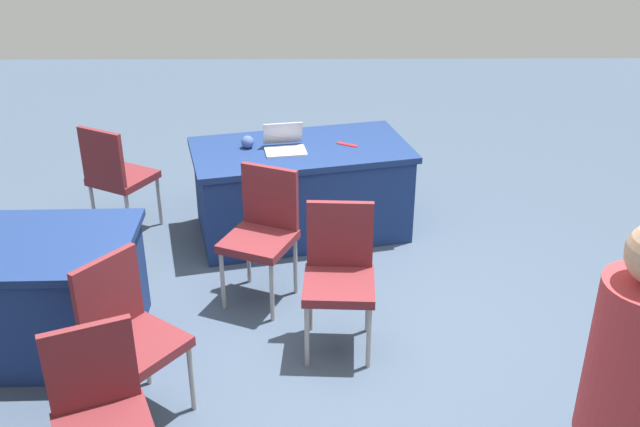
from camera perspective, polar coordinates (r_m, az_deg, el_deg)
The scene contains 12 objects.
ground_plane at distance 4.92m, azimuth 1.12°, elevation -9.40°, with size 14.40×14.40×0.00m, color #3D4C60.
table_foreground at distance 6.02m, azimuth -1.48°, elevation 1.89°, with size 1.90×1.29×0.75m.
table_mid_right at distance 5.01m, azimuth -23.27°, elevation -5.88°, with size 1.66×0.95×0.75m.
chair_near_front at distance 4.14m, azimuth -14.86°, elevation -8.83°, with size 0.62×0.62×0.95m.
chair_tucked_left at distance 4.56m, azimuth 1.52°, elevation -4.40°, with size 0.46×0.46×0.95m.
chair_aisle at distance 3.65m, azimuth -16.84°, elevation -14.73°, with size 0.58×0.58×0.95m.
chair_by_pillar at distance 6.15m, azimuth -15.69°, elevation 3.09°, with size 0.60×0.60×0.95m.
chair_back_row at distance 5.05m, azimuth -4.51°, elevation -1.11°, with size 0.58×0.58×0.96m.
person_attendee_standing at distance 3.08m, azimuth 22.70°, elevation -13.74°, with size 0.48×0.48×1.77m.
laptop_silver at distance 5.80m, azimuth -2.78°, elevation 5.33°, with size 0.36×0.34×0.21m.
yarn_ball at distance 5.87m, azimuth -5.70°, elevation 5.60°, with size 0.10×0.10×0.10m, color #3F5999.
scissors_red at distance 5.92m, azimuth 2.15°, elevation 5.42°, with size 0.18×0.04×0.01m, color red.
Camera 1 is at (0.13, 3.98, 2.88)m, focal length 40.85 mm.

